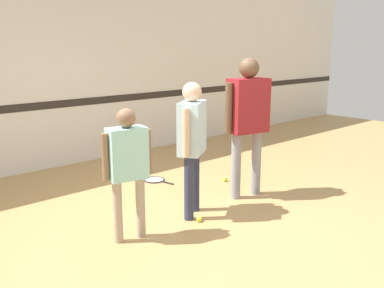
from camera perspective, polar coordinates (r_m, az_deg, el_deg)
name	(u,v)px	position (r m, az deg, el deg)	size (l,w,h in m)	color
ground_plane	(197,223)	(4.88, 0.73, -10.49)	(16.00, 16.00, 0.00)	tan
wall_back	(60,68)	(7.20, -17.17, 9.69)	(16.00, 0.07, 3.20)	silver
person_instructor	(192,135)	(4.82, 0.00, 1.23)	(0.50, 0.44, 1.55)	#2D334C
person_student_left	(127,160)	(4.26, -8.60, -2.18)	(0.51, 0.28, 1.36)	tan
person_student_right	(248,113)	(5.47, 7.45, 4.16)	(0.67, 0.37, 1.80)	gray
racket_spare_on_floor	(155,180)	(6.34, -4.93, -4.79)	(0.37, 0.54, 0.03)	#28282D
tennis_ball_near_instructor	(199,219)	(4.90, 0.97, -9.97)	(0.07, 0.07, 0.07)	#CCE038
tennis_ball_by_spare_racket	(130,179)	(6.37, -8.30, -4.58)	(0.07, 0.07, 0.07)	#CCE038
tennis_ball_stray_left	(225,179)	(6.29, 4.43, -4.70)	(0.07, 0.07, 0.07)	#CCE038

